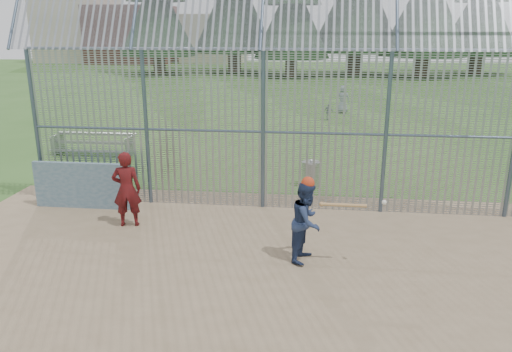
# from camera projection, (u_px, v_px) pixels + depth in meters

# --- Properties ---
(ground) EXTENTS (120.00, 120.00, 0.00)m
(ground) POSITION_uv_depth(u_px,v_px,m) (244.00, 270.00, 9.66)
(ground) COLOR #2D511E
(ground) RESTS_ON ground
(dirt_infield) EXTENTS (14.00, 10.00, 0.02)m
(dirt_infield) POSITION_uv_depth(u_px,v_px,m) (240.00, 282.00, 9.18)
(dirt_infield) COLOR #756047
(dirt_infield) RESTS_ON ground
(dugout_wall) EXTENTS (2.50, 0.12, 1.20)m
(dugout_wall) POSITION_uv_depth(u_px,v_px,m) (82.00, 185.00, 12.75)
(dugout_wall) COLOR #38566B
(dugout_wall) RESTS_ON dirt_infield
(batter) EXTENTS (0.82, 0.94, 1.62)m
(batter) POSITION_uv_depth(u_px,v_px,m) (307.00, 221.00, 9.83)
(batter) COLOR navy
(batter) RESTS_ON dirt_infield
(onlooker) EXTENTS (0.73, 0.56, 1.78)m
(onlooker) POSITION_uv_depth(u_px,v_px,m) (127.00, 189.00, 11.52)
(onlooker) COLOR maroon
(onlooker) RESTS_ON dirt_infield
(bg_kid_standing) EXTENTS (0.74, 0.49, 1.49)m
(bg_kid_standing) POSITION_uv_depth(u_px,v_px,m) (343.00, 99.00, 26.95)
(bg_kid_standing) COLOR slate
(bg_kid_standing) RESTS_ON ground
(bg_kid_seated) EXTENTS (0.52, 0.35, 0.83)m
(bg_kid_seated) POSITION_uv_depth(u_px,v_px,m) (329.00, 112.00, 24.99)
(bg_kid_seated) COLOR slate
(bg_kid_seated) RESTS_ON ground
(batting_gear) EXTENTS (1.61, 0.36, 0.54)m
(batting_gear) POSITION_uv_depth(u_px,v_px,m) (317.00, 188.00, 9.57)
(batting_gear) COLOR #AF3217
(batting_gear) RESTS_ON ground
(trash_can) EXTENTS (0.56, 0.56, 0.82)m
(trash_can) POSITION_uv_depth(u_px,v_px,m) (311.00, 174.00, 14.60)
(trash_can) COLOR gray
(trash_can) RESTS_ON ground
(bleacher) EXTENTS (3.00, 0.95, 0.72)m
(bleacher) POSITION_uv_depth(u_px,v_px,m) (93.00, 143.00, 18.27)
(bleacher) COLOR slate
(bleacher) RESTS_ON ground
(backstop_fence) EXTENTS (20.09, 0.81, 5.30)m
(backstop_fence) POSITION_uv_depth(u_px,v_px,m) (337.00, 120.00, 12.04)
(backstop_fence) COLOR #47566B
(backstop_fence) RESTS_ON ground
(distant_buildings) EXTENTS (26.50, 10.50, 8.00)m
(distant_buildings) POSITION_uv_depth(u_px,v_px,m) (128.00, 34.00, 64.93)
(distant_buildings) COLOR brown
(distant_buildings) RESTS_ON ground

